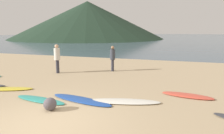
{
  "coord_description": "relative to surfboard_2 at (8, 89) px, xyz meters",
  "views": [
    {
      "loc": [
        3.3,
        -4.28,
        2.57
      ],
      "look_at": [
        0.22,
        5.61,
        0.6
      ],
      "focal_mm": 31.83,
      "sensor_mm": 36.0,
      "label": 1
    }
  ],
  "objects": [
    {
      "name": "surfboard_5",
      "position": [
        5.13,
        0.0,
        0.0
      ],
      "size": [
        2.68,
        1.13,
        0.09
      ],
      "primitive_type": "ellipsoid",
      "rotation": [
        0.0,
        0.0,
        0.21
      ],
      "color": "silver",
      "rests_on": "ground"
    },
    {
      "name": "person_0",
      "position": [
        3.16,
        5.06,
        0.89
      ],
      "size": [
        0.32,
        0.32,
        1.58
      ],
      "rotation": [
        0.0,
        0.0,
        0.43
      ],
      "color": "#2D2D38",
      "rests_on": "ground"
    },
    {
      "name": "surfboard_3",
      "position": [
        2.16,
        -0.73,
        -0.0
      ],
      "size": [
        2.24,
        0.78,
        0.07
      ],
      "primitive_type": "ellipsoid",
      "rotation": [
        0.0,
        0.0,
        -0.13
      ],
      "color": "teal",
      "rests_on": "ground"
    },
    {
      "name": "surfboard_4",
      "position": [
        3.6,
        -0.29,
        -0.0
      ],
      "size": [
        2.64,
        1.1,
        0.07
      ],
      "primitive_type": "ellipsoid",
      "rotation": [
        0.0,
        0.0,
        -0.21
      ],
      "color": "#1E479E",
      "rests_on": "ground"
    },
    {
      "name": "headland_hill",
      "position": [
        -17.31,
        47.12,
        5.16
      ],
      "size": [
        42.89,
        42.89,
        10.4
      ],
      "primitive_type": "cone",
      "color": "#1E3323",
      "rests_on": "ground"
    },
    {
      "name": "person_1",
      "position": [
        0.2,
        3.56,
        0.97
      ],
      "size": [
        0.35,
        0.35,
        1.71
      ],
      "rotation": [
        0.0,
        0.0,
        5.65
      ],
      "color": "#2D2D38",
      "rests_on": "ground"
    },
    {
      "name": "ocean_water",
      "position": [
        3.44,
        60.44,
        -0.04
      ],
      "size": [
        140.0,
        100.0,
        0.01
      ],
      "primitive_type": "cube",
      "color": "#475B6B",
      "rests_on": "ground"
    },
    {
      "name": "surfboard_2",
      "position": [
        0.0,
        0.0,
        0.0
      ],
      "size": [
        2.14,
        1.19,
        0.08
      ],
      "primitive_type": "ellipsoid",
      "rotation": [
        0.0,
        0.0,
        0.34
      ],
      "color": "yellow",
      "rests_on": "ground"
    },
    {
      "name": "surfboard_6",
      "position": [
        7.35,
        1.36,
        0.0
      ],
      "size": [
        1.99,
        0.85,
        0.09
      ],
      "primitive_type": "ellipsoid",
      "rotation": [
        0.0,
        0.0,
        -0.14
      ],
      "color": "#D84C38",
      "rests_on": "ground"
    },
    {
      "name": "ground_plane",
      "position": [
        3.44,
        7.74,
        -0.14
      ],
      "size": [
        120.0,
        120.0,
        0.2
      ],
      "primitive_type": "cube",
      "color": "tan",
      "rests_on": "ground"
    },
    {
      "name": "beach_rock_near",
      "position": [
        3.04,
        -1.37,
        0.17
      ],
      "size": [
        0.42,
        0.42,
        0.42
      ],
      "primitive_type": "sphere",
      "color": "#534C51",
      "rests_on": "ground"
    }
  ]
}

